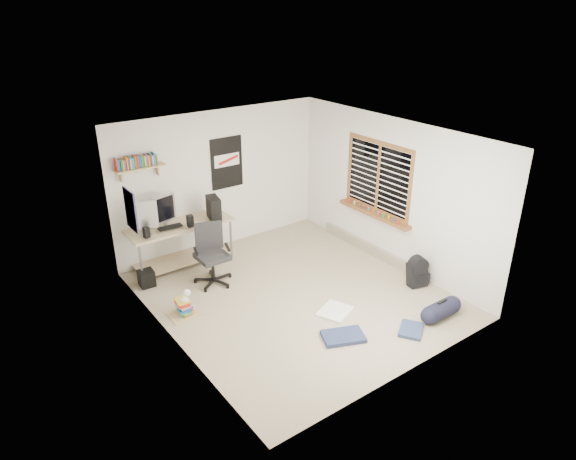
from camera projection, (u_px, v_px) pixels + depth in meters
floor at (295, 295)px, 7.97m from camera, size 4.00×4.50×0.01m
ceiling at (296, 136)px, 6.93m from camera, size 4.00×4.50×0.01m
back_wall at (220, 180)px, 9.11m from camera, size 4.00×0.01×2.50m
left_wall at (166, 259)px, 6.38m from camera, size 0.01×4.50×2.50m
right_wall at (392, 193)px, 8.52m from camera, size 0.01×4.50×2.50m
desk at (180, 245)px, 8.75m from camera, size 1.88×1.14×0.80m
monitor_left at (145, 220)px, 8.05m from camera, size 0.42×0.23×0.45m
monitor_right at (165, 213)px, 8.30m from camera, size 0.42×0.20×0.45m
pc_tower at (214, 208)px, 8.59m from camera, size 0.26×0.40×0.39m
keyboard at (170, 227)px, 8.34m from camera, size 0.40×0.16×0.02m
speaker_left at (146, 232)px, 7.96m from camera, size 0.10×0.10×0.17m
speaker_right at (190, 221)px, 8.34m from camera, size 0.11×0.11×0.19m
office_chair at (212, 256)px, 8.11m from camera, size 0.81×0.81×0.98m
wall_shelf at (140, 168)px, 8.03m from camera, size 0.80×0.22×0.24m
poster_back_wall at (227, 163)px, 9.05m from camera, size 0.62×0.03×0.92m
poster_left_wall at (131, 210)px, 7.17m from camera, size 0.02×0.42×0.60m
window at (378, 177)px, 8.63m from camera, size 0.10×1.50×1.26m
baseboard_heater at (372, 250)px, 9.20m from camera, size 0.08×2.50×0.18m
backpack at (417, 274)px, 8.15m from camera, size 0.35×0.31×0.40m
duffel_bag at (441, 309)px, 7.34m from camera, size 0.26×0.26×0.51m
tshirt at (335, 311)px, 7.50m from camera, size 0.60×0.56×0.04m
jeans_a at (343, 336)px, 6.93m from camera, size 0.65×0.54×0.06m
jeans_b at (411, 330)px, 7.08m from camera, size 0.50×0.47×0.05m
book_stack at (184, 306)px, 7.41m from camera, size 0.50×0.44×0.30m
desk_lamp at (184, 292)px, 7.31m from camera, size 0.15×0.21×0.19m
subwoofer at (147, 278)px, 8.16m from camera, size 0.25×0.25×0.26m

